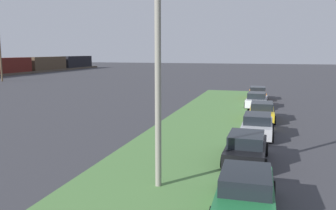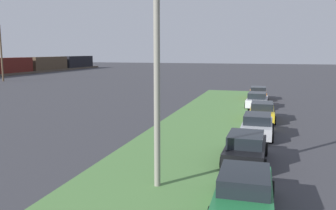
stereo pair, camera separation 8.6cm
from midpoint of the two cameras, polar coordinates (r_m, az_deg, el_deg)
The scene contains 9 objects.
grass_median at distance 18.09m, azimuth 0.64°, elevation -8.07°, with size 60.00×6.00×0.12m, color #517F42.
parked_car_green at distance 12.12m, azimuth 12.46°, elevation -13.70°, with size 4.33×2.08×1.47m.
parked_car_black at distance 17.18m, azimuth 12.61°, elevation -6.93°, with size 4.34×2.09×1.47m.
parked_car_silver at distance 22.49m, azimuth 14.39°, elevation -3.27°, with size 4.32×2.06×1.47m.
parked_car_yellow at distance 27.71m, azimuth 15.10°, elevation -1.05°, with size 4.31×2.04×1.47m.
parked_car_white at distance 34.11m, azimuth 14.33°, elevation 0.79°, with size 4.38×2.17×1.47m.
parked_car_orange at distance 39.72m, azimuth 14.46°, elevation 1.88°, with size 4.36×2.14×1.47m.
streetlight at distance 12.81m, azimuth -0.38°, elevation 4.67°, with size 0.52×2.88×7.50m.
distant_utility_pole at distance 68.85m, azimuth -25.94°, elevation 7.67°, with size 0.30×0.30×10.00m, color brown.
Camera 1 is at (-6.72, 3.09, 5.31)m, focal length 37.01 mm.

